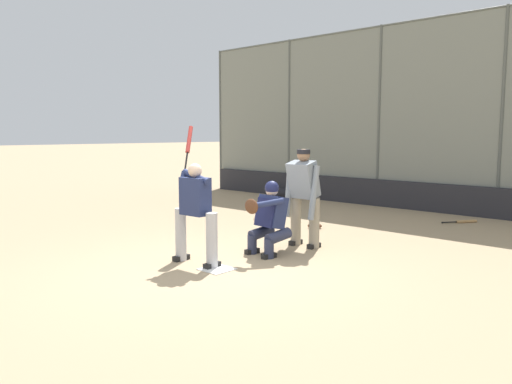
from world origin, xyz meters
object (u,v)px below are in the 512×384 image
Objects in this scene: catcher_behind_plate at (268,217)px; equipment_bag_dugout_side at (284,193)px; spare_bat_near_backstop at (464,222)px; batter_at_plate at (195,210)px; fielding_glove_on_dirt at (315,226)px; umpire_home at (304,195)px.

equipment_bag_dugout_side is (4.47, -5.84, -0.49)m from catcher_behind_plate.
equipment_bag_dugout_side is (5.78, -0.71, 0.11)m from spare_bat_near_backstop.
batter_at_plate is 8.15m from equipment_bag_dugout_side.
fielding_glove_on_dirt is at bearing 136.98° from equipment_bag_dugout_side.
equipment_bag_dugout_side is at bearing -43.02° from fielding_glove_on_dirt.
spare_bat_near_backstop is at bearing -106.11° from umpire_home.
fielding_glove_on_dirt is 5.04m from equipment_bag_dugout_side.
umpire_home is (-0.50, -2.04, 0.09)m from batter_at_plate.
catcher_behind_plate reaches higher than equipment_bag_dugout_side.
fielding_glove_on_dirt is (0.78, -2.40, -0.58)m from catcher_behind_plate.
fielding_glove_on_dirt is (0.36, -3.60, -0.79)m from batter_at_plate.
batter_at_plate reaches higher than umpire_home.
catcher_behind_plate is 1.60× the size of spare_bat_near_backstop.
catcher_behind_plate is 7.37m from equipment_bag_dugout_side.
catcher_behind_plate is at bearing -160.77° from spare_bat_near_backstop.
batter_at_plate is at bearing 119.90° from equipment_bag_dugout_side.
equipment_bag_dugout_side is at bearing 116.60° from spare_bat_near_backstop.
equipment_bag_dugout_side is at bearing -62.38° from batter_at_plate.
catcher_behind_plate is at bearing 108.06° from fielding_glove_on_dirt.
batter_at_plate is 2.78× the size of spare_bat_near_backstop.
fielding_glove_on_dirt is at bearing -65.27° from catcher_behind_plate.
batter_at_plate is 1.22× the size of umpire_home.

